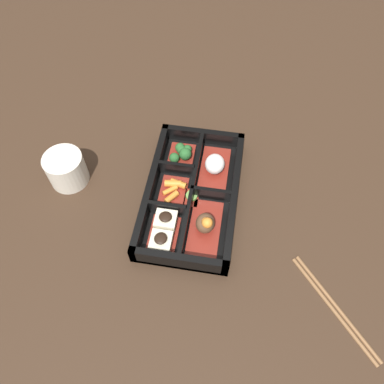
% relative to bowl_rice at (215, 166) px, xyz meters
% --- Properties ---
extents(ground_plane, '(3.00, 3.00, 0.00)m').
position_rel_bowl_rice_xyz_m(ground_plane, '(0.07, -0.04, -0.03)').
color(ground_plane, '#382619').
extents(bento_base, '(0.33, 0.19, 0.01)m').
position_rel_bowl_rice_xyz_m(bento_base, '(0.07, -0.04, -0.02)').
color(bento_base, black).
rests_on(bento_base, ground_plane).
extents(bento_rim, '(0.33, 0.19, 0.04)m').
position_rel_bowl_rice_xyz_m(bento_rim, '(0.07, -0.04, -0.01)').
color(bento_rim, black).
rests_on(bento_rim, ground_plane).
extents(bowl_rice, '(0.13, 0.06, 0.05)m').
position_rel_bowl_rice_xyz_m(bowl_rice, '(0.00, 0.00, 0.00)').
color(bowl_rice, maroon).
rests_on(bowl_rice, bento_base).
extents(bowl_stew, '(0.13, 0.06, 0.06)m').
position_rel_bowl_rice_xyz_m(bowl_stew, '(0.15, 0.00, 0.00)').
color(bowl_stew, maroon).
rests_on(bowl_stew, bento_base).
extents(bowl_greens, '(0.07, 0.06, 0.03)m').
position_rel_bowl_rice_xyz_m(bowl_greens, '(-0.03, -0.08, -0.00)').
color(bowl_greens, maroon).
rests_on(bowl_greens, bento_base).
extents(bowl_carrots, '(0.08, 0.06, 0.02)m').
position_rel_bowl_rice_xyz_m(bowl_carrots, '(0.07, -0.08, -0.01)').
color(bowl_carrots, maroon).
rests_on(bowl_carrots, bento_base).
extents(bowl_tofu, '(0.09, 0.06, 0.03)m').
position_rel_bowl_rice_xyz_m(bowl_tofu, '(0.17, -0.08, -0.00)').
color(bowl_tofu, maroon).
rests_on(bowl_tofu, bento_base).
extents(bowl_pickles, '(0.04, 0.03, 0.01)m').
position_rel_bowl_rice_xyz_m(bowl_pickles, '(0.08, -0.04, -0.01)').
color(bowl_pickles, maroon).
rests_on(bowl_pickles, bento_base).
extents(tea_cup, '(0.08, 0.08, 0.07)m').
position_rel_bowl_rice_xyz_m(tea_cup, '(0.07, -0.32, 0.01)').
color(tea_cup, beige).
rests_on(tea_cup, ground_plane).
extents(chopsticks, '(0.18, 0.16, 0.01)m').
position_rel_bowl_rice_xyz_m(chopsticks, '(0.27, 0.26, -0.02)').
color(chopsticks, brown).
rests_on(chopsticks, ground_plane).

